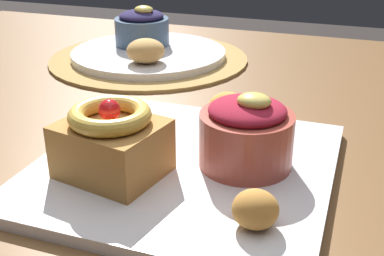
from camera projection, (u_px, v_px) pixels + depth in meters
The scene contains 10 objects.
dining_table at pixel (203, 201), 0.60m from camera, with size 1.40×1.05×0.73m.
woven_placemat at pixel (149, 58), 0.85m from camera, with size 0.33×0.33×0.01m, color #AD894C.
front_plate at pixel (185, 167), 0.49m from camera, with size 0.28×0.28×0.01m, color white.
cake_slice at pixel (112, 142), 0.46m from camera, with size 0.10×0.09×0.07m.
berry_ramekin at pixel (246, 133), 0.47m from camera, with size 0.09×0.09×0.08m.
fritter_front at pixel (228, 110), 0.56m from camera, with size 0.05×0.04×0.04m, color gold.
fritter_middle at pixel (255, 209), 0.39m from camera, with size 0.04×0.04×0.03m, color #BC7F38.
back_plate at pixel (149, 54), 0.84m from camera, with size 0.26×0.26×0.01m, color white.
back_ramekin at pixel (142, 28), 0.86m from camera, with size 0.09×0.09×0.07m.
back_pastry at pixel (146, 51), 0.77m from camera, with size 0.06×0.06×0.04m, color tan.
Camera 1 is at (0.16, -0.49, 0.97)m, focal length 46.64 mm.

